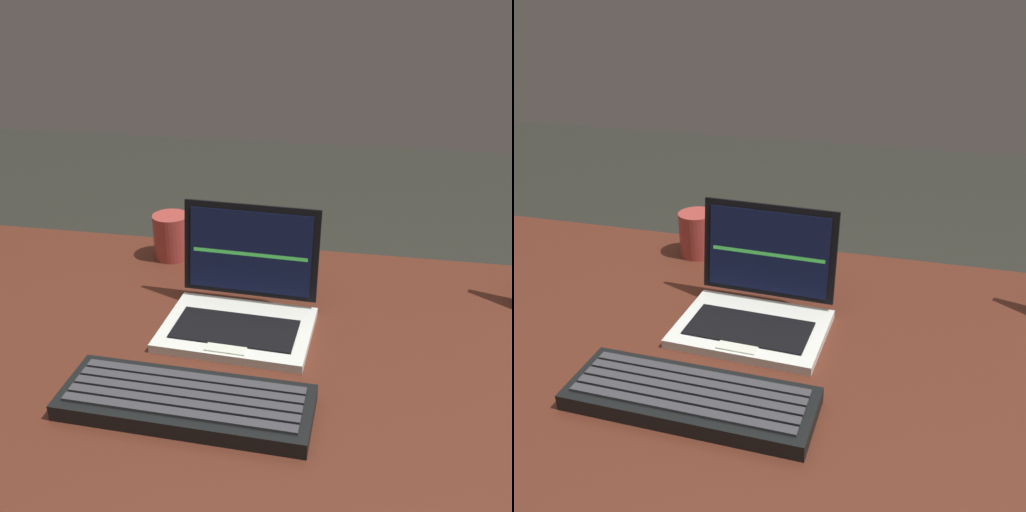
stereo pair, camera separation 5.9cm
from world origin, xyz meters
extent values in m
cube|color=#4F2317|center=(0.00, 0.00, 0.74)|extent=(1.42, 0.77, 0.04)
cylinder|color=black|center=(-0.66, 0.33, 0.36)|extent=(0.05, 0.05, 0.72)
cube|color=silver|center=(0.02, 0.05, 0.76)|extent=(0.25, 0.18, 0.01)
cube|color=black|center=(0.02, 0.04, 0.77)|extent=(0.20, 0.10, 0.00)
cube|color=silver|center=(0.02, -0.02, 0.77)|extent=(0.06, 0.03, 0.00)
cube|color=black|center=(0.03, 0.14, 0.86)|extent=(0.23, 0.04, 0.16)
cube|color=black|center=(0.03, 0.14, 0.86)|extent=(0.21, 0.03, 0.14)
cube|color=#4CF259|center=(0.03, 0.14, 0.86)|extent=(0.20, 0.01, 0.01)
cube|color=black|center=(-0.01, -0.14, 0.77)|extent=(0.34, 0.12, 0.02)
cube|color=#38383D|center=(-0.01, -0.18, 0.78)|extent=(0.31, 0.02, 0.00)
cube|color=#38383D|center=(-0.01, -0.16, 0.78)|extent=(0.31, 0.02, 0.00)
cube|color=#38383D|center=(-0.01, -0.14, 0.78)|extent=(0.31, 0.02, 0.00)
cube|color=#38383D|center=(-0.01, -0.13, 0.78)|extent=(0.31, 0.02, 0.00)
cube|color=#38383D|center=(-0.01, -0.11, 0.78)|extent=(0.31, 0.02, 0.00)
cylinder|color=#A93C37|center=(-0.17, 0.30, 0.80)|extent=(0.07, 0.07, 0.09)
torus|color=#A93C37|center=(-0.12, 0.30, 0.81)|extent=(0.04, 0.01, 0.04)
camera|label=1|loc=(0.20, -0.73, 1.29)|focal=40.95mm
camera|label=2|loc=(0.26, -0.72, 1.29)|focal=40.95mm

